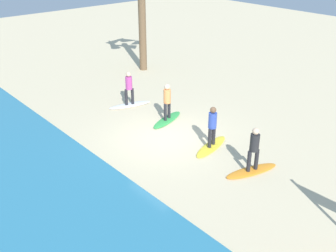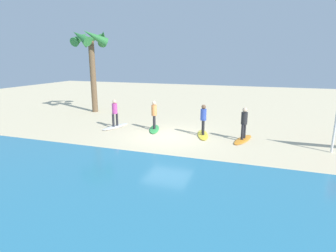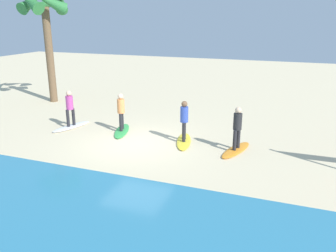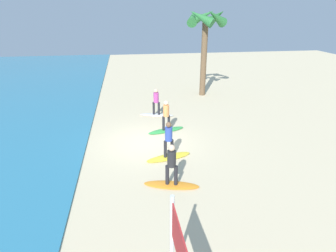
{
  "view_description": "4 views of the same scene",
  "coord_description": "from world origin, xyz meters",
  "px_view_note": "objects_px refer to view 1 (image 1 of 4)",
  "views": [
    {
      "loc": [
        -11.04,
        9.54,
        7.63
      ],
      "look_at": [
        -0.8,
        0.62,
        1.03
      ],
      "focal_mm": 42.85,
      "sensor_mm": 36.0,
      "label": 1
    },
    {
      "loc": [
        -4.74,
        13.74,
        4.16
      ],
      "look_at": [
        -0.17,
        0.49,
        0.71
      ],
      "focal_mm": 29.57,
      "sensor_mm": 36.0,
      "label": 2
    },
    {
      "loc": [
        -5.92,
        12.09,
        4.93
      ],
      "look_at": [
        -1.34,
        -0.08,
        0.86
      ],
      "focal_mm": 37.64,
      "sensor_mm": 36.0,
      "label": 3
    },
    {
      "loc": [
        -12.79,
        0.92,
        6.17
      ],
      "look_at": [
        -0.36,
        -0.97,
        0.96
      ],
      "focal_mm": 30.22,
      "sensor_mm": 36.0,
      "label": 4
    }
  ],
  "objects_px": {
    "surfboard_orange": "(252,171)",
    "surfer_yellow": "(212,124)",
    "surfboard_yellow": "(211,147)",
    "surfer_green": "(167,99)",
    "surfer_white": "(129,86)",
    "surfer_orange": "(254,146)",
    "surfboard_green": "(167,120)",
    "surfboard_white": "(130,105)"
  },
  "relations": [
    {
      "from": "surfer_yellow",
      "to": "surfer_white",
      "type": "xyz_separation_m",
      "value": [
        5.49,
        -0.07,
        0.0
      ]
    },
    {
      "from": "surfboard_orange",
      "to": "surfboard_white",
      "type": "height_order",
      "value": "same"
    },
    {
      "from": "surfer_orange",
      "to": "surfer_green",
      "type": "bearing_deg",
      "value": -6.09
    },
    {
      "from": "surfer_orange",
      "to": "surfboard_green",
      "type": "bearing_deg",
      "value": -6.09
    },
    {
      "from": "surfer_green",
      "to": "surfboard_orange",
      "type": "bearing_deg",
      "value": 173.91
    },
    {
      "from": "surfer_orange",
      "to": "surfboard_white",
      "type": "xyz_separation_m",
      "value": [
        7.66,
        -0.29,
        -0.99
      ]
    },
    {
      "from": "surfboard_orange",
      "to": "surfer_yellow",
      "type": "relative_size",
      "value": 1.28
    },
    {
      "from": "surfboard_yellow",
      "to": "surfboard_green",
      "type": "bearing_deg",
      "value": -111.4
    },
    {
      "from": "surfboard_orange",
      "to": "surfer_yellow",
      "type": "distance_m",
      "value": 2.39
    },
    {
      "from": "surfboard_yellow",
      "to": "surfer_yellow",
      "type": "height_order",
      "value": "surfer_yellow"
    },
    {
      "from": "surfer_orange",
      "to": "surfboard_white",
      "type": "relative_size",
      "value": 0.78
    },
    {
      "from": "surfer_orange",
      "to": "surfer_white",
      "type": "bearing_deg",
      "value": -2.19
    },
    {
      "from": "surfboard_yellow",
      "to": "surfer_white",
      "type": "bearing_deg",
      "value": -105.9
    },
    {
      "from": "surfer_orange",
      "to": "surfboard_green",
      "type": "relative_size",
      "value": 0.78
    },
    {
      "from": "surfer_yellow",
      "to": "surfer_white",
      "type": "distance_m",
      "value": 5.49
    },
    {
      "from": "surfer_green",
      "to": "surfboard_green",
      "type": "bearing_deg",
      "value": 0.0
    },
    {
      "from": "surfer_yellow",
      "to": "surfer_white",
      "type": "bearing_deg",
      "value": -0.71
    },
    {
      "from": "surfboard_orange",
      "to": "surfer_green",
      "type": "height_order",
      "value": "surfer_green"
    },
    {
      "from": "surfer_white",
      "to": "surfboard_green",
      "type": "bearing_deg",
      "value": -174.01
    },
    {
      "from": "surfboard_white",
      "to": "surfer_white",
      "type": "distance_m",
      "value": 0.99
    },
    {
      "from": "surfer_yellow",
      "to": "surfboard_green",
      "type": "height_order",
      "value": "surfer_yellow"
    },
    {
      "from": "surfboard_green",
      "to": "surfer_white",
      "type": "relative_size",
      "value": 1.28
    },
    {
      "from": "surfboard_white",
      "to": "surfer_green",
      "type": "bearing_deg",
      "value": 110.86
    },
    {
      "from": "surfboard_yellow",
      "to": "surfboard_green",
      "type": "distance_m",
      "value": 3.03
    },
    {
      "from": "surfer_green",
      "to": "surfboard_white",
      "type": "bearing_deg",
      "value": 5.99
    },
    {
      "from": "surfer_orange",
      "to": "surfboard_white",
      "type": "height_order",
      "value": "surfer_orange"
    },
    {
      "from": "surfboard_orange",
      "to": "surfboard_white",
      "type": "distance_m",
      "value": 7.66
    },
    {
      "from": "surfboard_yellow",
      "to": "surfboard_green",
      "type": "xyz_separation_m",
      "value": [
        3.01,
        -0.33,
        0.0
      ]
    },
    {
      "from": "surfer_white",
      "to": "surfboard_orange",
      "type": "bearing_deg",
      "value": 177.81
    },
    {
      "from": "surfboard_yellow",
      "to": "surfer_white",
      "type": "relative_size",
      "value": 1.28
    },
    {
      "from": "surfboard_orange",
      "to": "surfboard_green",
      "type": "xyz_separation_m",
      "value": [
        5.18,
        -0.55,
        0.0
      ]
    },
    {
      "from": "surfer_green",
      "to": "surfboard_white",
      "type": "distance_m",
      "value": 2.68
    },
    {
      "from": "surfboard_white",
      "to": "surfer_white",
      "type": "bearing_deg",
      "value": -165.13
    },
    {
      "from": "surfer_green",
      "to": "surfer_white",
      "type": "bearing_deg",
      "value": 5.99
    },
    {
      "from": "surfboard_green",
      "to": "surfboard_white",
      "type": "bearing_deg",
      "value": -102.16
    },
    {
      "from": "surfer_white",
      "to": "surfer_yellow",
      "type": "bearing_deg",
      "value": 179.29
    },
    {
      "from": "surfboard_orange",
      "to": "surfer_orange",
      "type": "bearing_deg",
      "value": -75.01
    },
    {
      "from": "surfboard_yellow",
      "to": "surfer_green",
      "type": "bearing_deg",
      "value": -111.4
    },
    {
      "from": "surfboard_green",
      "to": "surfboard_white",
      "type": "distance_m",
      "value": 2.49
    },
    {
      "from": "surfboard_yellow",
      "to": "surfboard_white",
      "type": "height_order",
      "value": "same"
    },
    {
      "from": "surfer_yellow",
      "to": "surfboard_green",
      "type": "distance_m",
      "value": 3.19
    },
    {
      "from": "surfboard_yellow",
      "to": "surfer_yellow",
      "type": "bearing_deg",
      "value": -78.63
    }
  ]
}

